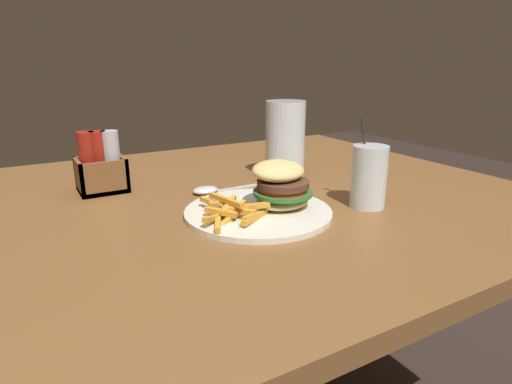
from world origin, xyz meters
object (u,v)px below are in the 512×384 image
object	(u,v)px
beer_glass	(285,142)
juice_glass	(369,179)
meal_plate_near	(267,199)
condiment_caddy	(101,167)
spoon	(209,190)

from	to	relation	value
beer_glass	juice_glass	distance (m)	0.26
meal_plate_near	condiment_caddy	distance (m)	0.38
beer_glass	spoon	world-z (taller)	beer_glass
meal_plate_near	beer_glass	xyz separation A→B (m)	(0.17, 0.19, 0.06)
condiment_caddy	meal_plate_near	bearing A→B (deg)	-51.85
juice_glass	condiment_caddy	size ratio (longest dim) A/B	1.32
spoon	condiment_caddy	world-z (taller)	condiment_caddy
meal_plate_near	juice_glass	xyz separation A→B (m)	(0.19, -0.06, 0.03)
meal_plate_near	spoon	distance (m)	0.18
juice_glass	meal_plate_near	bearing A→B (deg)	162.25
meal_plate_near	beer_glass	world-z (taller)	beer_glass
spoon	condiment_caddy	distance (m)	0.24
meal_plate_near	beer_glass	size ratio (longest dim) A/B	1.48
meal_plate_near	juice_glass	distance (m)	0.20
beer_glass	spoon	distance (m)	0.23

